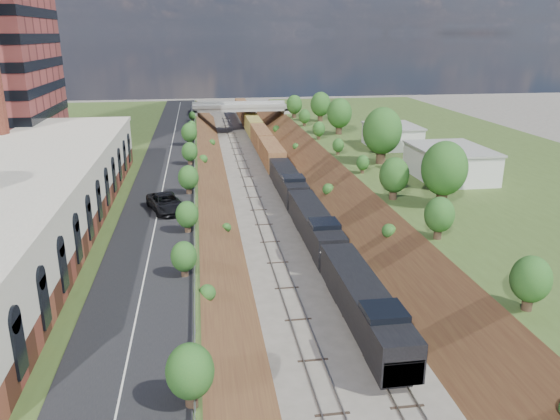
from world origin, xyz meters
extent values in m
cube|color=#3E5422|center=(-33.00, 60.00, 2.50)|extent=(44.00, 180.00, 5.00)
cube|color=#3E5422|center=(33.00, 60.00, 2.50)|extent=(44.00, 180.00, 5.00)
cube|color=brown|center=(-11.00, 60.00, 0.00)|extent=(10.00, 180.00, 10.00)
cube|color=brown|center=(11.00, 60.00, 0.00)|extent=(10.00, 180.00, 10.00)
cube|color=gray|center=(-2.60, 60.00, 0.09)|extent=(1.58, 180.00, 0.18)
cube|color=gray|center=(2.60, 60.00, 0.09)|extent=(1.58, 180.00, 0.18)
cube|color=black|center=(-15.50, 60.00, 5.05)|extent=(8.00, 180.00, 0.10)
cube|color=#99999E|center=(-11.40, 60.00, 5.55)|extent=(0.06, 171.00, 0.30)
cube|color=brown|center=(-28.00, 38.00, 6.10)|extent=(14.00, 62.00, 2.20)
cube|color=silver|center=(-28.00, 38.00, 9.35)|extent=(14.00, 62.00, 4.30)
cube|color=silver|center=(-28.00, 38.00, 11.75)|extent=(14.30, 62.30, 0.50)
cube|color=gray|center=(-11.50, 122.00, 3.10)|extent=(1.50, 8.00, 6.20)
cube|color=gray|center=(11.50, 122.00, 3.10)|extent=(1.50, 8.00, 6.20)
cube|color=gray|center=(0.00, 122.00, 6.20)|extent=(24.00, 8.00, 1.00)
cube|color=gray|center=(0.00, 118.00, 7.00)|extent=(24.00, 0.30, 0.80)
cube|color=gray|center=(0.00, 126.00, 7.00)|extent=(24.00, 0.30, 0.80)
cube|color=silver|center=(23.50, 52.00, 7.00)|extent=(9.00, 12.00, 4.00)
cube|color=silver|center=(23.00, 74.00, 6.80)|extent=(8.00, 10.00, 3.60)
cylinder|color=#473323|center=(17.00, 40.00, 6.31)|extent=(1.30, 1.30, 2.62)
ellipsoid|color=#236021|center=(17.00, 40.00, 9.46)|extent=(5.25, 5.25, 6.30)
cylinder|color=#473323|center=(-11.80, 20.00, 5.61)|extent=(0.66, 0.66, 1.22)
ellipsoid|color=#236021|center=(-11.80, 20.00, 7.08)|extent=(2.45, 2.45, 2.94)
cube|color=black|center=(2.60, 16.25, 0.45)|extent=(2.40, 4.00, 0.90)
cube|color=black|center=(2.60, 22.77, 2.47)|extent=(3.18, 19.05, 3.15)
cube|color=black|center=(2.60, 14.75, 1.80)|extent=(2.92, 3.00, 1.80)
cube|color=silver|center=(2.60, 14.75, 2.80)|extent=(2.92, 3.00, 0.15)
cube|color=black|center=(2.60, 17.75, 4.10)|extent=(3.11, 3.10, 0.90)
cube|color=black|center=(2.60, 42.83, 2.47)|extent=(3.18, 19.05, 3.15)
cube|color=black|center=(2.60, 62.88, 2.47)|extent=(3.18, 19.05, 3.15)
cube|color=brown|center=(2.60, 115.61, 2.81)|extent=(3.18, 84.39, 3.81)
imported|color=black|center=(-14.55, 42.37, 6.06)|extent=(5.14, 7.57, 1.93)
camera|label=1|loc=(-10.51, -17.19, 24.11)|focal=35.00mm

